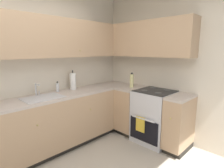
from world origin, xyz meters
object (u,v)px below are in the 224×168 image
at_px(paper_towel_roll, 73,81).
at_px(oil_bottle, 132,80).
at_px(soap_bottle, 58,87).
at_px(oven_range, 154,116).

height_order(paper_towel_roll, oil_bottle, paper_towel_roll).
relative_size(soap_bottle, oil_bottle, 0.64).
relative_size(oven_range, oil_bottle, 3.83).
bearing_deg(soap_bottle, oil_bottle, -29.39).
bearing_deg(oil_bottle, soap_bottle, 150.61).
bearing_deg(paper_towel_roll, oven_range, -52.00).
height_order(soap_bottle, paper_towel_roll, paper_towel_roll).
distance_m(soap_bottle, paper_towel_roll, 0.31).
relative_size(oven_range, paper_towel_roll, 2.98).
bearing_deg(oil_bottle, paper_towel_roll, 143.80).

